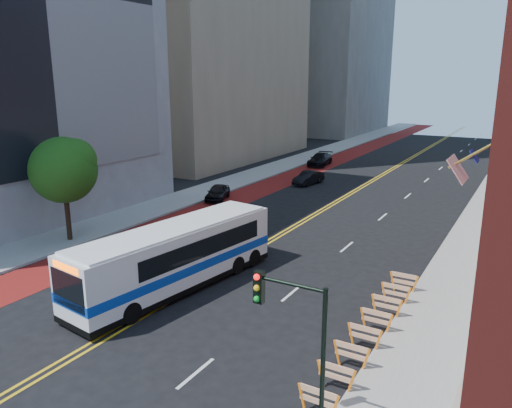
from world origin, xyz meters
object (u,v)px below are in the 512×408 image
object	(u,v)px
transit_bus	(178,256)
car_c	(320,159)
street_tree	(64,167)
car_a	(218,192)
car_b	(308,178)
traffic_signal	(294,330)

from	to	relation	value
transit_bus	car_c	xyz separation A→B (m)	(-7.75, 36.99, -0.99)
street_tree	transit_bus	xyz separation A→B (m)	(10.71, -2.29, -3.19)
car_a	car_c	size ratio (longest dim) A/B	0.77
car_b	street_tree	bearing A→B (deg)	-95.97
street_tree	car_c	distance (m)	35.07
transit_bus	car_b	distance (m)	26.74
traffic_signal	car_b	world-z (taller)	traffic_signal
traffic_signal	car_c	bearing A→B (deg)	111.80
transit_bus	car_b	size ratio (longest dim) A/B	3.09
transit_bus	car_a	size ratio (longest dim) A/B	3.16
car_a	transit_bus	bearing A→B (deg)	-81.21
car_a	car_c	bearing A→B (deg)	67.93
traffic_signal	transit_bus	xyz separation A→B (m)	(-9.94, 7.26, -2.00)
transit_bus	car_b	world-z (taller)	transit_bus
street_tree	car_b	xyz separation A→B (m)	(6.20, 24.04, -4.26)
street_tree	car_c	bearing A→B (deg)	85.12
street_tree	transit_bus	world-z (taller)	street_tree
street_tree	car_c	world-z (taller)	street_tree
car_a	traffic_signal	bearing A→B (deg)	-70.99
car_c	street_tree	bearing A→B (deg)	-100.81
car_a	car_b	size ratio (longest dim) A/B	0.98
street_tree	car_a	bearing A→B (deg)	82.20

